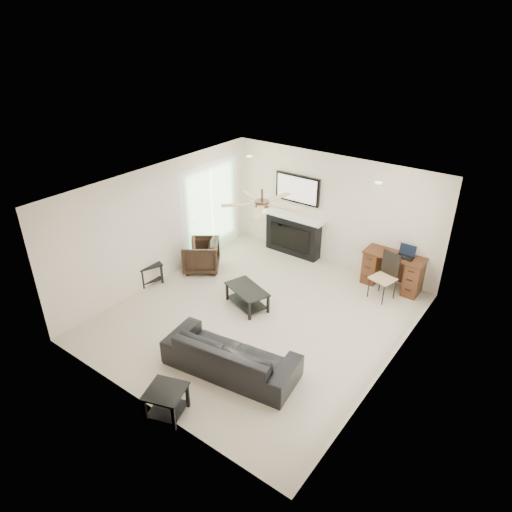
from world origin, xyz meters
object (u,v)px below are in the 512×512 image
object	(u,v)px
armchair	(201,256)
desk	(393,270)
sofa	(231,354)
coffee_table	(247,297)
fireplace_unit	(293,216)

from	to	relation	value
armchair	desk	size ratio (longest dim) A/B	0.63
armchair	desk	distance (m)	4.11
sofa	desk	bearing A→B (deg)	-113.41
coffee_table	fireplace_unit	distance (m)	2.59
armchair	coffee_table	size ratio (longest dim) A/B	0.86
coffee_table	fireplace_unit	world-z (taller)	fireplace_unit
fireplace_unit	coffee_table	bearing A→B (deg)	-78.33
coffee_table	desk	bearing A→B (deg)	70.10
fireplace_unit	desk	world-z (taller)	fireplace_unit
armchair	desk	xyz separation A→B (m)	(3.68, 1.83, 0.03)
fireplace_unit	desk	xyz separation A→B (m)	(2.48, -0.04, -0.57)
fireplace_unit	armchair	bearing A→B (deg)	-122.63
coffee_table	fireplace_unit	size ratio (longest dim) A/B	0.47
sofa	fireplace_unit	world-z (taller)	fireplace_unit
coffee_table	fireplace_unit	bearing A→B (deg)	121.56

